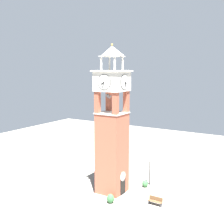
{
  "coord_description": "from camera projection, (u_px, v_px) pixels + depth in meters",
  "views": [
    {
      "loc": [
        -29.95,
        -18.52,
        15.16
      ],
      "look_at": [
        0.0,
        0.0,
        10.01
      ],
      "focal_mm": 49.57,
      "sensor_mm": 36.0,
      "label": 1
    }
  ],
  "objects": [
    {
      "name": "trash_bin",
      "position": [
        109.0,
        176.0,
        42.05
      ],
      "size": [
        0.52,
        0.52,
        0.8
      ],
      "primitive_type": "cylinder",
      "color": "#4C4C51",
      "rests_on": "ground"
    },
    {
      "name": "ground",
      "position": [
        112.0,
        195.0,
        37.03
      ],
      "size": [
        80.0,
        80.0,
        0.0
      ],
      "primitive_type": "plane",
      "color": "gray"
    },
    {
      "name": "lamp_post",
      "position": [
        150.0,
        167.0,
        39.76
      ],
      "size": [
        0.36,
        0.36,
        3.47
      ],
      "color": "black",
      "rests_on": "ground"
    },
    {
      "name": "shrub_left_of_tower",
      "position": [
        110.0,
        199.0,
        34.63
      ],
      "size": [
        0.81,
        0.81,
        1.07
      ],
      "primitive_type": "ellipsoid",
      "color": "#336638",
      "rests_on": "ground"
    },
    {
      "name": "clock_tower",
      "position": [
        112.0,
        134.0,
        35.97
      ],
      "size": [
        3.56,
        3.56,
        17.74
      ],
      "color": "#9E4C38",
      "rests_on": "ground"
    },
    {
      "name": "park_bench",
      "position": [
        155.0,
        201.0,
        34.15
      ],
      "size": [
        0.49,
        1.61,
        0.95
      ],
      "color": "brown",
      "rests_on": "ground"
    },
    {
      "name": "shrub_near_entry",
      "position": [
        145.0,
        184.0,
        39.26
      ],
      "size": [
        0.73,
        0.73,
        0.91
      ],
      "primitive_type": "ellipsoid",
      "color": "#336638",
      "rests_on": "ground"
    }
  ]
}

